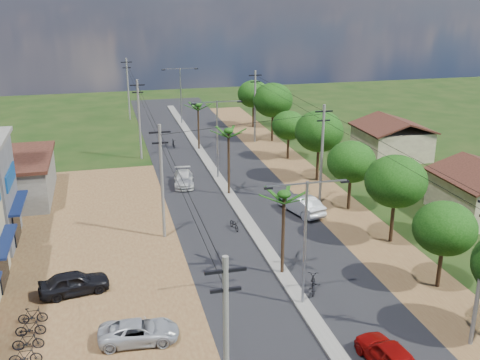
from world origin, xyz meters
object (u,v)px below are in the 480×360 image
object	(u,v)px
car_silver_mid	(301,205)
car_white_far	(184,179)
parked_scooter_row	(27,349)
car_red_near	(389,356)
moto_rider_east	(313,284)
car_parked_dark	(74,283)
car_parked_silver	(139,332)

from	to	relation	value
car_silver_mid	car_white_far	bearing A→B (deg)	-64.37
parked_scooter_row	car_red_near	bearing A→B (deg)	-16.97
car_white_far	parked_scooter_row	bearing A→B (deg)	-109.20
parked_scooter_row	car_white_far	bearing A→B (deg)	64.28
moto_rider_east	parked_scooter_row	distance (m)	17.20
car_white_far	car_parked_dark	bearing A→B (deg)	-110.92
car_parked_silver	car_silver_mid	bearing A→B (deg)	-39.76
car_silver_mid	parked_scooter_row	size ratio (longest dim) A/B	0.69
moto_rider_east	car_silver_mid	bearing A→B (deg)	-86.23
car_red_near	car_white_far	size ratio (longest dim) A/B	0.97
moto_rider_east	car_red_near	bearing A→B (deg)	117.10
car_silver_mid	car_parked_dark	bearing A→B (deg)	10.23
moto_rider_east	car_parked_silver	bearing A→B (deg)	34.56
car_white_far	car_parked_silver	size ratio (longest dim) A/B	1.04
car_white_far	parked_scooter_row	size ratio (longest dim) A/B	0.64
car_silver_mid	parked_scooter_row	distance (m)	25.82
car_parked_silver	parked_scooter_row	distance (m)	5.81
car_red_near	moto_rider_east	xyz separation A→B (m)	(-0.94, 8.18, -0.23)
car_parked_silver	moto_rider_east	world-z (taller)	car_parked_silver
car_red_near	parked_scooter_row	size ratio (longest dim) A/B	0.63
car_parked_silver	moto_rider_east	size ratio (longest dim) A/B	2.22
car_red_near	car_parked_silver	world-z (taller)	car_red_near
car_silver_mid	parked_scooter_row	xyz separation A→B (m)	(-20.78, -15.31, -0.30)
car_red_near	car_parked_silver	bearing A→B (deg)	-30.50
car_red_near	parked_scooter_row	world-z (taller)	car_red_near
car_silver_mid	car_white_far	world-z (taller)	car_silver_mid
car_silver_mid	parked_scooter_row	bearing A→B (deg)	20.26
car_white_far	car_parked_silver	bearing A→B (deg)	-97.47
car_parked_silver	car_parked_dark	xyz separation A→B (m)	(-3.57, 6.20, 0.13)
car_silver_mid	moto_rider_east	size ratio (longest dim) A/B	2.45
car_parked_silver	moto_rider_east	xyz separation A→B (m)	(11.17, 2.79, -0.09)
car_parked_silver	moto_rider_east	bearing A→B (deg)	-71.53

